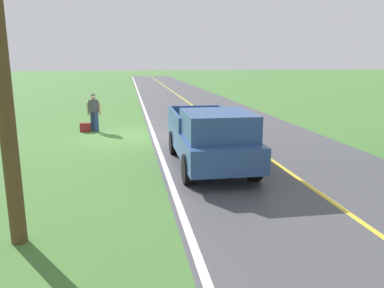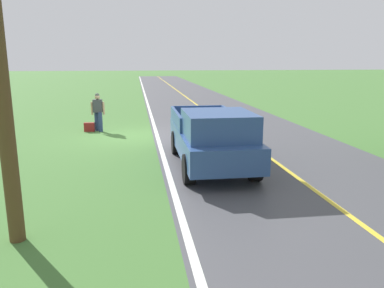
% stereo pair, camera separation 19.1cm
% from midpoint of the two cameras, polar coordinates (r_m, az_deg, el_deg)
% --- Properties ---
extents(ground_plane, '(200.00, 200.00, 0.00)m').
position_cam_midpoint_polar(ground_plane, '(16.48, -9.07, 1.19)').
color(ground_plane, '#427033').
extents(road_surface, '(7.42, 120.00, 0.00)m').
position_cam_midpoint_polar(road_surface, '(17.08, 6.92, 1.67)').
color(road_surface, '#47474C').
rests_on(road_surface, ground).
extents(lane_edge_line, '(0.16, 117.60, 0.00)m').
position_cam_midpoint_polar(lane_edge_line, '(16.50, -4.98, 1.34)').
color(lane_edge_line, silver).
rests_on(lane_edge_line, ground).
extents(lane_centre_line, '(0.14, 117.60, 0.00)m').
position_cam_midpoint_polar(lane_centre_line, '(17.08, 6.92, 1.68)').
color(lane_centre_line, gold).
rests_on(lane_centre_line, ground).
extents(hitchhiker_walking, '(0.62, 0.53, 1.75)m').
position_cam_midpoint_polar(hitchhiker_walking, '(17.77, -13.71, 5.02)').
color(hitchhiker_walking, navy).
rests_on(hitchhiker_walking, ground).
extents(suitcase_carried, '(0.47, 0.23, 0.41)m').
position_cam_midpoint_polar(suitcase_carried, '(17.88, -14.95, 2.48)').
color(suitcase_carried, maroon).
rests_on(suitcase_carried, ground).
extents(pickup_truck_passing, '(2.13, 5.41, 1.82)m').
position_cam_midpoint_polar(pickup_truck_passing, '(11.36, 3.55, 1.15)').
color(pickup_truck_passing, '#2D4C84').
rests_on(pickup_truck_passing, ground).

